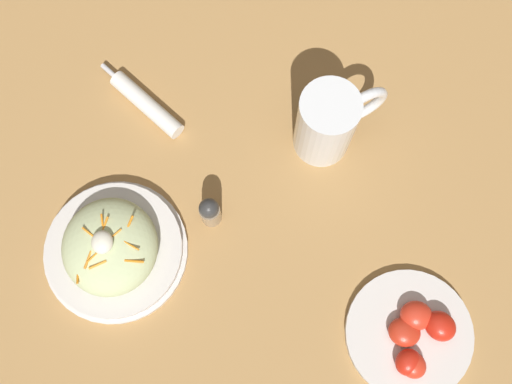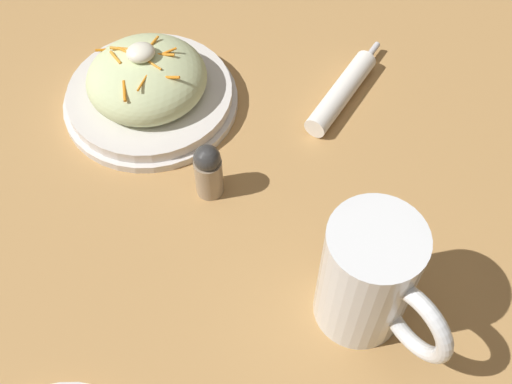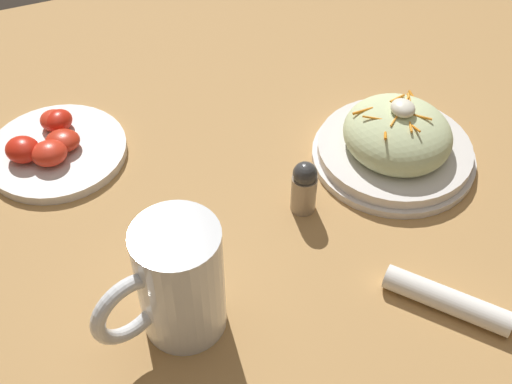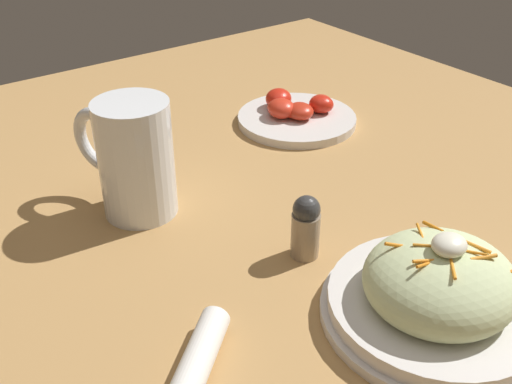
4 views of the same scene
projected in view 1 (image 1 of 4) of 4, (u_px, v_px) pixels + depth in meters
The scene contains 6 objects.
ground_plane at pixel (244, 191), 1.03m from camera, with size 1.43×1.43×0.00m, color #B2844C.
salad_plate at pixel (112, 248), 0.97m from camera, with size 0.24×0.24×0.10m.
beer_mug at pixel (327, 125), 0.98m from camera, with size 0.10×0.16×0.16m.
napkin_roll at pixel (146, 104), 1.05m from camera, with size 0.16×0.14×0.03m.
tomato_plate at pixel (412, 334), 0.95m from camera, with size 0.20×0.20×0.05m.
salt_shaker at pixel (210, 212), 0.97m from camera, with size 0.03×0.03×0.08m.
Camera 1 is at (0.27, -0.01, 0.99)m, focal length 42.25 mm.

